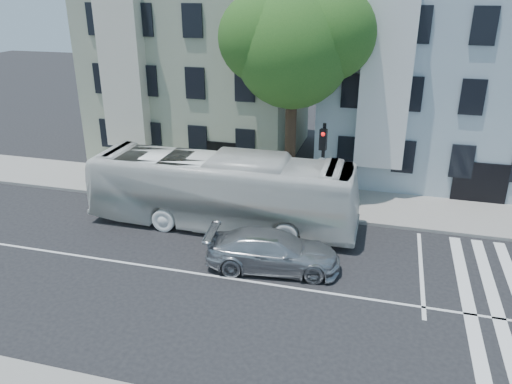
% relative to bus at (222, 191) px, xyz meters
% --- Properties ---
extents(ground, '(120.00, 120.00, 0.00)m').
position_rel_bus_xyz_m(ground, '(2.25, -4.31, -1.70)').
color(ground, black).
rests_on(ground, ground).
extents(sidewalk_far, '(80.00, 4.00, 0.15)m').
position_rel_bus_xyz_m(sidewalk_far, '(2.25, 3.69, -1.63)').
color(sidewalk_far, gray).
rests_on(sidewalk_far, ground).
extents(building_left, '(12.00, 10.00, 11.00)m').
position_rel_bus_xyz_m(building_left, '(-4.75, 10.69, 3.80)').
color(building_left, '#9BA288').
rests_on(building_left, ground).
extents(building_right, '(12.00, 10.00, 11.00)m').
position_rel_bus_xyz_m(building_right, '(9.25, 10.69, 3.80)').
color(building_right, '#A0B5BF').
rests_on(building_right, ground).
extents(street_tree, '(7.30, 5.90, 11.10)m').
position_rel_bus_xyz_m(street_tree, '(2.30, 4.43, 6.13)').
color(street_tree, '#2D2116').
rests_on(street_tree, ground).
extents(bus, '(2.97, 12.25, 3.40)m').
position_rel_bus_xyz_m(bus, '(0.00, 0.00, 0.00)').
color(bus, white).
rests_on(bus, ground).
extents(sedan, '(2.69, 5.39, 1.50)m').
position_rel_bus_xyz_m(sedan, '(3.13, -3.12, -0.95)').
color(sedan, '#B0B2B7').
rests_on(sedan, ground).
extents(hedge, '(8.25, 3.79, 0.70)m').
position_rel_bus_xyz_m(hedge, '(-3.63, 2.49, -1.20)').
color(hedge, '#2C561B').
rests_on(hedge, sidewalk_far).
extents(traffic_signal, '(0.49, 0.55, 4.67)m').
position_rel_bus_xyz_m(traffic_signal, '(4.25, 1.64, 1.31)').
color(traffic_signal, black).
rests_on(traffic_signal, ground).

